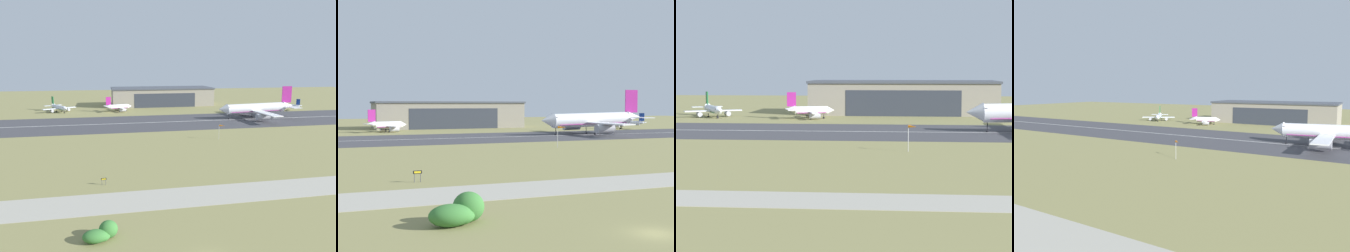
{
  "view_description": "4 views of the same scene",
  "coord_description": "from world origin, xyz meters",
  "views": [
    {
      "loc": [
        -15.22,
        -42.75,
        29.16
      ],
      "look_at": [
        10.02,
        80.09,
        6.11
      ],
      "focal_mm": 35.0,
      "sensor_mm": 36.0,
      "label": 1
    },
    {
      "loc": [
        -27.91,
        -34.64,
        11.85
      ],
      "look_at": [
        15.87,
        79.99,
        6.19
      ],
      "focal_mm": 50.0,
      "sensor_mm": 36.0,
      "label": 2
    },
    {
      "loc": [
        30.05,
        -64.38,
        18.45
      ],
      "look_at": [
        16.64,
        80.75,
        5.49
      ],
      "focal_mm": 70.0,
      "sensor_mm": 36.0,
      "label": 3
    },
    {
      "loc": [
        83.18,
        -4.94,
        22.03
      ],
      "look_at": [
        25.62,
        92.68,
        8.75
      ],
      "focal_mm": 35.0,
      "sensor_mm": 36.0,
      "label": 4
    }
  ],
  "objects": [
    {
      "name": "runway_centreline",
      "position": [
        0.0,
        124.07,
        0.07
      ],
      "size": [
        336.71,
        0.7,
        0.01
      ],
      "primitive_type": "cube",
      "color": "silver",
      "rests_on": "runway_strip"
    },
    {
      "name": "hangar_building",
      "position": [
        29.58,
        199.88,
        6.69
      ],
      "size": [
        74.43,
        29.88,
        13.34
      ],
      "color": "gray",
      "rests_on": "ground_plane"
    },
    {
      "name": "taxiway_road",
      "position": [
        0.0,
        24.92,
        0.03
      ],
      "size": [
        280.59,
        11.35,
        0.05
      ],
      "primitive_type": "cube",
      "color": "#A8A393",
      "rests_on": "ground_plane"
    },
    {
      "name": "airplane_parked_east",
      "position": [
        -42.0,
        176.38,
        2.77
      ],
      "size": [
        21.2,
        23.88,
        9.24
      ],
      "color": "silver",
      "rests_on": "ground_plane"
    },
    {
      "name": "runway_strip",
      "position": [
        0.0,
        124.07,
        0.03
      ],
      "size": [
        374.12,
        48.96,
        0.06
      ],
      "primitive_type": "cube",
      "color": "#3D3D42",
      "rests_on": "ground_plane"
    },
    {
      "name": "windsock_pole",
      "position": [
        31.83,
        79.09,
        5.3
      ],
      "size": [
        2.13,
        1.99,
        5.93
      ],
      "color": "#B7B7BC",
      "rests_on": "ground_plane"
    },
    {
      "name": "airplane_parked_west",
      "position": [
        -4.1,
        171.11,
        2.91
      ],
      "size": [
        18.97,
        20.53,
        9.69
      ],
      "color": "white",
      "rests_on": "ground_plane"
    },
    {
      "name": "ground_plane",
      "position": [
        0.0,
        62.04,
        0.0
      ],
      "size": [
        614.12,
        614.12,
        0.0
      ],
      "primitive_type": "plane",
      "color": "olive"
    }
  ]
}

